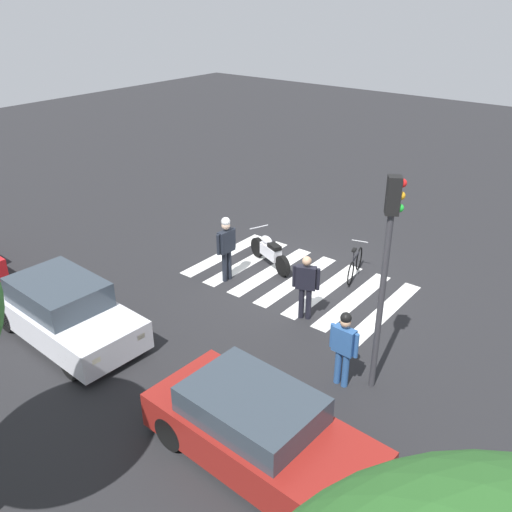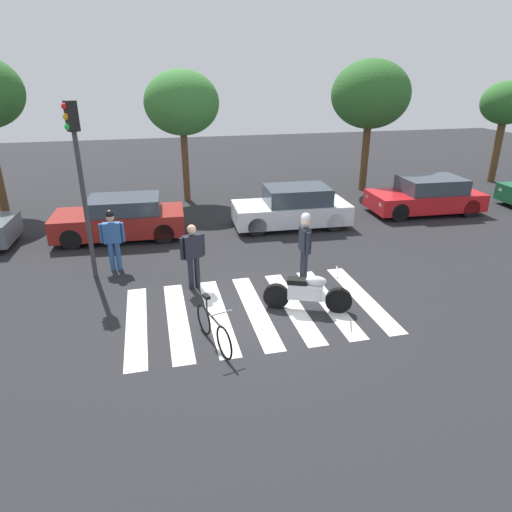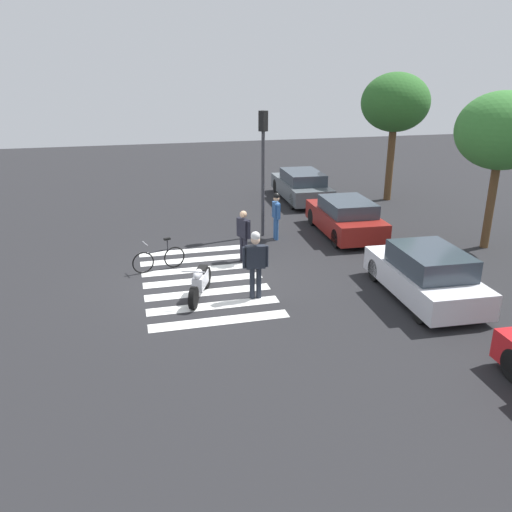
# 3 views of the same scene
# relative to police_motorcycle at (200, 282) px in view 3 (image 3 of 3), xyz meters

# --- Properties ---
(ground_plane) EXTENTS (60.00, 60.00, 0.00)m
(ground_plane) POSITION_rel_police_motorcycle_xyz_m (-1.16, 0.25, -0.45)
(ground_plane) COLOR #232326
(police_motorcycle) EXTENTS (1.94, 0.98, 1.02)m
(police_motorcycle) POSITION_rel_police_motorcycle_xyz_m (0.00, 0.00, 0.00)
(police_motorcycle) COLOR black
(police_motorcycle) RESTS_ON ground_plane
(leaning_bicycle) EXTENTS (0.58, 1.63, 1.00)m
(leaning_bicycle) POSITION_rel_police_motorcycle_xyz_m (-2.31, -0.93, -0.07)
(leaning_bicycle) COLOR black
(leaning_bicycle) RESTS_ON ground_plane
(officer_on_foot) EXTENTS (0.64, 0.37, 1.70)m
(officer_on_foot) POSITION_rel_police_motorcycle_xyz_m (-2.41, 1.76, 0.53)
(officer_on_foot) COLOR black
(officer_on_foot) RESTS_ON ground_plane
(officer_by_motorcycle) EXTENTS (0.25, 0.70, 1.90)m
(officer_by_motorcycle) POSITION_rel_police_motorcycle_xyz_m (0.42, 1.45, 0.67)
(officer_by_motorcycle) COLOR #1E232D
(officer_by_motorcycle) RESTS_ON ground_plane
(pedestrian_bystander) EXTENTS (0.66, 0.23, 1.73)m
(pedestrian_bystander) POSITION_rel_police_motorcycle_xyz_m (-4.42, 3.42, 0.55)
(pedestrian_bystander) COLOR #2D5999
(pedestrian_bystander) RESTS_ON ground_plane
(crosswalk_stripes) EXTENTS (5.85, 3.51, 0.01)m
(crosswalk_stripes) POSITION_rel_police_motorcycle_xyz_m (-1.16, 0.25, -0.44)
(crosswalk_stripes) COLOR silver
(crosswalk_stripes) RESTS_ON ground_plane
(car_grey_coupe) EXTENTS (4.74, 2.04, 1.40)m
(car_grey_coupe) POSITION_rel_police_motorcycle_xyz_m (-9.87, 6.25, 0.23)
(car_grey_coupe) COLOR black
(car_grey_coupe) RESTS_ON ground_plane
(car_maroon_wagon) EXTENTS (4.25, 2.00, 1.37)m
(car_maroon_wagon) POSITION_rel_police_motorcycle_xyz_m (-4.33, 6.09, 0.22)
(car_maroon_wagon) COLOR black
(car_maroon_wagon) RESTS_ON ground_plane
(car_white_van) EXTENTS (4.12, 1.97, 1.44)m
(car_white_van) POSITION_rel_police_motorcycle_xyz_m (1.53, 5.89, 0.23)
(car_white_van) COLOR black
(car_white_van) RESTS_ON ground_plane
(traffic_light_pole) EXTENTS (0.36, 0.33, 4.52)m
(traffic_light_pole) POSITION_rel_police_motorcycle_xyz_m (-4.96, 3.06, 2.57)
(traffic_light_pole) COLOR #38383D
(traffic_light_pole) RESTS_ON ground_plane
(street_tree_near) EXTENTS (3.05, 3.05, 5.76)m
(street_tree_near) POSITION_rel_police_motorcycle_xyz_m (-8.97, 10.25, 3.97)
(street_tree_near) COLOR brown
(street_tree_near) RESTS_ON ground_plane
(street_tree_mid) EXTENTS (2.97, 2.97, 5.26)m
(street_tree_mid) POSITION_rel_police_motorcycle_xyz_m (-1.78, 10.25, 3.52)
(street_tree_mid) COLOR brown
(street_tree_mid) RESTS_ON ground_plane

